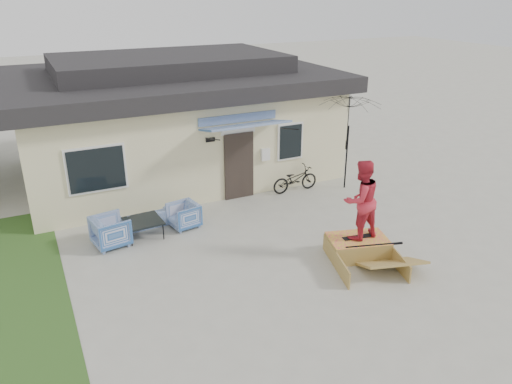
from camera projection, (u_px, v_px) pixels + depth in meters
name	position (u px, v px, depth m)	size (l,w,h in m)	color
ground	(278.00, 272.00, 11.56)	(90.00, 90.00, 0.00)	#A2A091
grass_strip	(32.00, 283.00, 11.13)	(1.40, 8.00, 0.01)	#294D1D
house	(172.00, 116.00, 17.46)	(10.80, 8.49, 4.10)	beige
loveseat	(146.00, 215.00, 13.71)	(1.59, 0.47, 0.62)	#1F5094
armchair_left	(111.00, 230.00, 12.61)	(0.85, 0.80, 0.87)	#1F5094
armchair_right	(184.00, 214.00, 13.60)	(0.74, 0.70, 0.77)	#1F5094
coffee_table	(144.00, 228.00, 13.16)	(0.93, 0.93, 0.46)	black
bicycle	(295.00, 177.00, 15.95)	(0.55, 1.59, 1.01)	black
patio_umbrella	(348.00, 136.00, 15.78)	(1.96, 1.81, 2.20)	black
skate_ramp	(357.00, 247.00, 12.19)	(1.42, 1.89, 0.47)	olive
skateboard	(358.00, 237.00, 12.13)	(0.76, 0.19, 0.05)	black
skater	(361.00, 199.00, 11.75)	(0.97, 0.75, 1.98)	red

